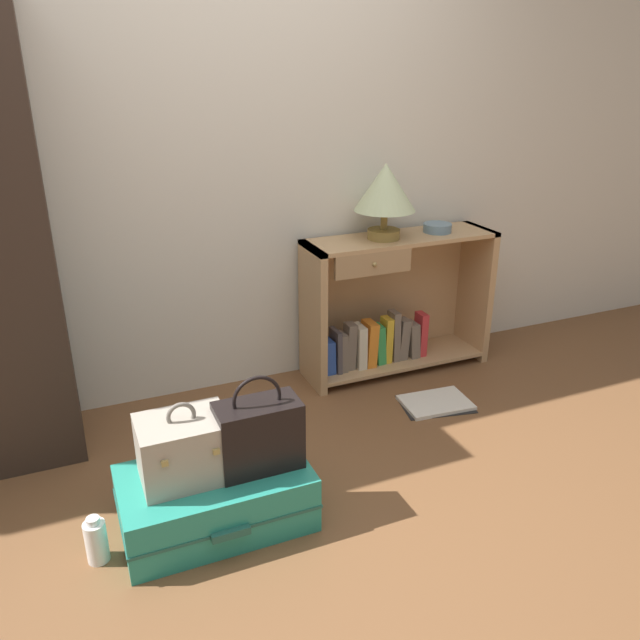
{
  "coord_description": "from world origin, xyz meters",
  "views": [
    {
      "loc": [
        -0.75,
        -1.6,
        1.65
      ],
      "look_at": [
        0.3,
        0.86,
        0.55
      ],
      "focal_mm": 35.63,
      "sensor_mm": 36.0,
      "label": 1
    }
  ],
  "objects_px": {
    "handbag": "(258,434)",
    "open_book_on_floor": "(436,403)",
    "train_case": "(184,448)",
    "bottle": "(96,541)",
    "suitcase_large": "(216,498)",
    "bowl": "(437,228)",
    "bookshelf": "(390,309)",
    "table_lamp": "(385,190)"
  },
  "relations": [
    {
      "from": "table_lamp",
      "to": "handbag",
      "type": "height_order",
      "value": "table_lamp"
    },
    {
      "from": "table_lamp",
      "to": "open_book_on_floor",
      "type": "distance_m",
      "value": 1.13
    },
    {
      "from": "handbag",
      "to": "open_book_on_floor",
      "type": "relative_size",
      "value": 0.95
    },
    {
      "from": "train_case",
      "to": "open_book_on_floor",
      "type": "distance_m",
      "value": 1.47
    },
    {
      "from": "bottle",
      "to": "open_book_on_floor",
      "type": "height_order",
      "value": "bottle"
    },
    {
      "from": "bookshelf",
      "to": "handbag",
      "type": "xyz_separation_m",
      "value": [
        -1.07,
        -0.94,
        0.01
      ]
    },
    {
      "from": "bookshelf",
      "to": "suitcase_large",
      "type": "relative_size",
      "value": 1.51
    },
    {
      "from": "suitcase_large",
      "to": "handbag",
      "type": "distance_m",
      "value": 0.31
    },
    {
      "from": "suitcase_large",
      "to": "handbag",
      "type": "bearing_deg",
      "value": -7.84
    },
    {
      "from": "suitcase_large",
      "to": "bottle",
      "type": "distance_m",
      "value": 0.44
    },
    {
      "from": "handbag",
      "to": "open_book_on_floor",
      "type": "xyz_separation_m",
      "value": [
        1.09,
        0.47,
        -0.36
      ]
    },
    {
      "from": "open_book_on_floor",
      "to": "train_case",
      "type": "bearing_deg",
      "value": -162.8
    },
    {
      "from": "bowl",
      "to": "handbag",
      "type": "bearing_deg",
      "value": -145.22
    },
    {
      "from": "bookshelf",
      "to": "train_case",
      "type": "relative_size",
      "value": 3.3
    },
    {
      "from": "table_lamp",
      "to": "bottle",
      "type": "bearing_deg",
      "value": -150.18
    },
    {
      "from": "train_case",
      "to": "open_book_on_floor",
      "type": "xyz_separation_m",
      "value": [
        1.36,
        0.42,
        -0.34
      ]
    },
    {
      "from": "suitcase_large",
      "to": "open_book_on_floor",
      "type": "height_order",
      "value": "suitcase_large"
    },
    {
      "from": "bookshelf",
      "to": "bottle",
      "type": "xyz_separation_m",
      "value": [
        -1.68,
        -0.94,
        -0.28
      ]
    },
    {
      "from": "bowl",
      "to": "train_case",
      "type": "relative_size",
      "value": 0.47
    },
    {
      "from": "bottle",
      "to": "open_book_on_floor",
      "type": "xyz_separation_m",
      "value": [
        1.7,
        0.47,
        -0.08
      ]
    },
    {
      "from": "bookshelf",
      "to": "table_lamp",
      "type": "height_order",
      "value": "table_lamp"
    },
    {
      "from": "suitcase_large",
      "to": "train_case",
      "type": "distance_m",
      "value": 0.25
    },
    {
      "from": "bowl",
      "to": "suitcase_large",
      "type": "bearing_deg",
      "value": -149.04
    },
    {
      "from": "bookshelf",
      "to": "bowl",
      "type": "bearing_deg",
      "value": -2.74
    },
    {
      "from": "suitcase_large",
      "to": "handbag",
      "type": "xyz_separation_m",
      "value": [
        0.17,
        -0.02,
        0.25
      ]
    },
    {
      "from": "open_book_on_floor",
      "to": "bowl",
      "type": "bearing_deg",
      "value": 62.34
    },
    {
      "from": "bookshelf",
      "to": "table_lamp",
      "type": "relative_size",
      "value": 2.73
    },
    {
      "from": "bowl",
      "to": "open_book_on_floor",
      "type": "height_order",
      "value": "bowl"
    },
    {
      "from": "train_case",
      "to": "bottle",
      "type": "bearing_deg",
      "value": -172.39
    },
    {
      "from": "table_lamp",
      "to": "handbag",
      "type": "relative_size",
      "value": 1.03
    },
    {
      "from": "bowl",
      "to": "bottle",
      "type": "relative_size",
      "value": 0.84
    },
    {
      "from": "handbag",
      "to": "open_book_on_floor",
      "type": "distance_m",
      "value": 1.24
    },
    {
      "from": "bowl",
      "to": "handbag",
      "type": "distance_m",
      "value": 1.69
    },
    {
      "from": "bowl",
      "to": "table_lamp",
      "type": "bearing_deg",
      "value": -178.59
    },
    {
      "from": "handbag",
      "to": "bottle",
      "type": "height_order",
      "value": "handbag"
    },
    {
      "from": "train_case",
      "to": "handbag",
      "type": "relative_size",
      "value": 0.85
    },
    {
      "from": "bowl",
      "to": "bookshelf",
      "type": "bearing_deg",
      "value": 177.26
    },
    {
      "from": "bookshelf",
      "to": "table_lamp",
      "type": "bearing_deg",
      "value": -163.46
    },
    {
      "from": "suitcase_large",
      "to": "open_book_on_floor",
      "type": "relative_size",
      "value": 1.76
    },
    {
      "from": "suitcase_large",
      "to": "bookshelf",
      "type": "bearing_deg",
      "value": 36.45
    },
    {
      "from": "suitcase_large",
      "to": "bottle",
      "type": "xyz_separation_m",
      "value": [
        -0.44,
        -0.03,
        -0.03
      ]
    },
    {
      "from": "bottle",
      "to": "table_lamp",
      "type": "bearing_deg",
      "value": 29.82
    }
  ]
}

